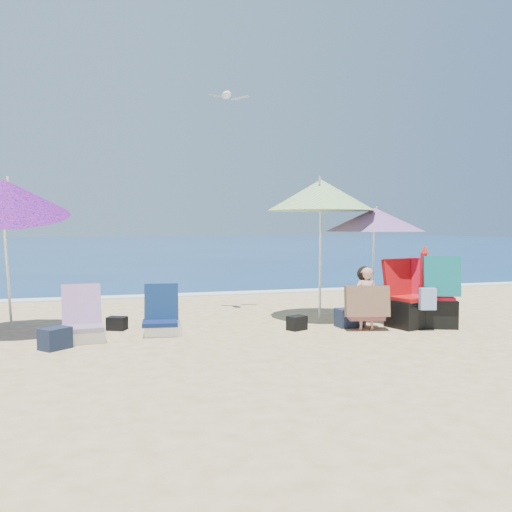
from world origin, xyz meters
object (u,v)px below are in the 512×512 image
object	(u,v)px
umbrella_striped	(321,195)
chair_rainbow	(83,326)
furled_umbrella	(423,282)
camp_chair_right	(435,301)
seagull	(227,95)
umbrella_blue	(5,198)
chair_navy	(162,321)
umbrella_turquoise	(375,220)
person_center	(366,299)
camp_chair_left	(408,307)

from	to	relation	value
umbrella_striped	chair_rainbow	bearing A→B (deg)	-170.44
furled_umbrella	chair_rainbow	world-z (taller)	furled_umbrella
furled_umbrella	camp_chair_right	size ratio (longest dim) A/B	1.14
seagull	umbrella_blue	bearing A→B (deg)	-164.78
umbrella_blue	chair_navy	bearing A→B (deg)	-13.32
chair_navy	camp_chair_right	bearing A→B (deg)	-8.76
umbrella_turquoise	person_center	size ratio (longest dim) A/B	1.98
camp_chair_right	seagull	distance (m)	4.89
camp_chair_left	seagull	size ratio (longest dim) A/B	1.44
umbrella_turquoise	camp_chair_right	xyz separation A→B (m)	(0.53, -0.95, -1.27)
seagull	chair_navy	bearing A→B (deg)	-132.54
camp_chair_left	camp_chair_right	xyz separation A→B (m)	(0.40, -0.12, 0.09)
umbrella_blue	camp_chair_right	world-z (taller)	umbrella_blue
umbrella_striped	camp_chair_left	size ratio (longest dim) A/B	2.26
person_center	furled_umbrella	bearing A→B (deg)	-1.27
umbrella_turquoise	chair_rainbow	size ratio (longest dim) A/B	2.53
chair_navy	camp_chair_right	world-z (taller)	camp_chair_right
chair_navy	person_center	bearing A→B (deg)	-10.71
camp_chair_left	camp_chair_right	distance (m)	0.42
furled_umbrella	seagull	bearing A→B (deg)	142.47
chair_navy	seagull	world-z (taller)	seagull
umbrella_blue	camp_chair_right	distance (m)	6.53
umbrella_turquoise	chair_navy	xyz separation A→B (m)	(-3.59, -0.31, -1.48)
furled_umbrella	chair_navy	bearing A→B (deg)	171.58
umbrella_turquoise	chair_navy	size ratio (longest dim) A/B	2.68
umbrella_turquoise	umbrella_blue	size ratio (longest dim) A/B	0.79
camp_chair_left	person_center	world-z (taller)	camp_chair_left
umbrella_striped	chair_rainbow	world-z (taller)	umbrella_striped
chair_navy	seagull	size ratio (longest dim) A/B	0.97
umbrella_turquoise	camp_chair_left	size ratio (longest dim) A/B	1.81
umbrella_turquoise	furled_umbrella	size ratio (longest dim) A/B	1.50
umbrella_turquoise	seagull	xyz separation A→B (m)	(-2.28, 1.12, 2.16)
umbrella_blue	umbrella_striped	bearing A→B (deg)	-0.36
umbrella_blue	camp_chair_left	size ratio (longest dim) A/B	2.28
seagull	umbrella_striped	bearing A→B (deg)	-35.32
furled_umbrella	seagull	xyz separation A→B (m)	(-2.63, 2.02, 3.13)
camp_chair_right	chair_navy	bearing A→B (deg)	171.24
furled_umbrella	chair_navy	distance (m)	4.02
umbrella_turquoise	umbrella_blue	bearing A→B (deg)	178.12
chair_navy	seagull	distance (m)	4.13
umbrella_striped	seagull	size ratio (longest dim) A/B	3.24
chair_navy	person_center	world-z (taller)	person_center
chair_navy	seagull	xyz separation A→B (m)	(1.32, 1.43, 3.64)
umbrella_striped	seagull	bearing A→B (deg)	144.68
umbrella_striped	chair_rainbow	distance (m)	4.25
chair_rainbow	camp_chair_left	xyz separation A→B (m)	(4.82, -0.35, 0.12)
chair_navy	person_center	size ratio (longest dim) A/B	0.74
furled_umbrella	chair_navy	xyz separation A→B (m)	(-3.94, 0.58, -0.51)
chair_rainbow	camp_chair_left	distance (m)	4.83
camp_chair_right	person_center	world-z (taller)	camp_chair_right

